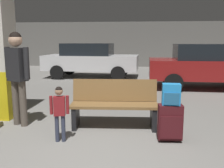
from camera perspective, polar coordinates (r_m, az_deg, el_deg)
ground_plane at (r=7.22m, az=0.73°, el=-3.39°), size 18.00×18.00×0.10m
garage_back_wall at (r=15.88m, az=3.31°, el=9.07°), size 18.00×0.12×2.80m
bench at (r=4.63m, az=0.56°, el=-4.67°), size 1.62×0.60×0.89m
suitcase at (r=4.12m, az=13.22°, el=-8.54°), size 0.39×0.25×0.60m
backpack_bright at (r=4.00m, az=13.46°, el=-2.41°), size 0.29×0.20×0.34m
child at (r=4.03m, az=-12.01°, el=-5.44°), size 0.30×0.18×0.90m
adult at (r=4.95m, az=-20.96°, el=3.29°), size 0.56×0.33×1.77m
parked_car_far at (r=11.10m, az=-4.95°, el=5.67°), size 4.20×1.99×1.51m
parked_car_near at (r=9.02m, az=21.52°, el=4.08°), size 4.16×1.92×1.51m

